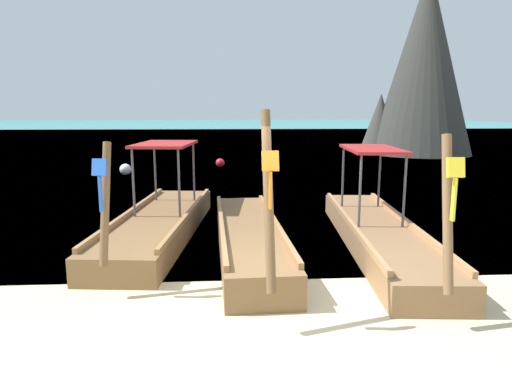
{
  "coord_description": "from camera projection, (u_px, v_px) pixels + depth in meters",
  "views": [
    {
      "loc": [
        -0.53,
        -5.84,
        2.7
      ],
      "look_at": [
        0.0,
        3.1,
        1.08
      ],
      "focal_mm": 31.94,
      "sensor_mm": 36.0,
      "label": 1
    }
  ],
  "objects": [
    {
      "name": "longtail_boat_orange_ribbon",
      "position": [
        249.0,
        238.0,
        8.73
      ],
      "size": [
        1.34,
        6.14,
        2.71
      ],
      "color": "brown",
      "rests_on": "ground"
    },
    {
      "name": "longtail_boat_yellow_ribbon",
      "position": [
        378.0,
        232.0,
        9.05
      ],
      "size": [
        1.69,
        6.75,
        2.42
      ],
      "color": "olive",
      "rests_on": "ground"
    },
    {
      "name": "ground",
      "position": [
        269.0,
        309.0,
        6.25
      ],
      "size": [
        120.0,
        120.0,
        0.0
      ],
      "primitive_type": "plane",
      "color": "beige"
    },
    {
      "name": "longtail_boat_blue_ribbon",
      "position": [
        160.0,
        222.0,
        9.8
      ],
      "size": [
        1.95,
        6.34,
        2.25
      ],
      "color": "brown",
      "rests_on": "ground"
    },
    {
      "name": "mooring_buoy_far",
      "position": [
        220.0,
        163.0,
        21.68
      ],
      "size": [
        0.42,
        0.42,
        0.42
      ],
      "color": "red",
      "rests_on": "sea_water"
    },
    {
      "name": "karst_rock",
      "position": [
        422.0,
        66.0,
        27.49
      ],
      "size": [
        6.65,
        6.08,
        11.03
      ],
      "color": "#383833",
      "rests_on": "ground"
    },
    {
      "name": "mooring_buoy_near",
      "position": [
        125.0,
        169.0,
        19.05
      ],
      "size": [
        0.48,
        0.48,
        0.48
      ],
      "color": "white",
      "rests_on": "sea_water"
    },
    {
      "name": "sea_water",
      "position": [
        232.0,
        129.0,
        66.27
      ],
      "size": [
        120.0,
        120.0,
        0.0
      ],
      "primitive_type": "plane",
      "color": "teal",
      "rests_on": "ground"
    }
  ]
}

